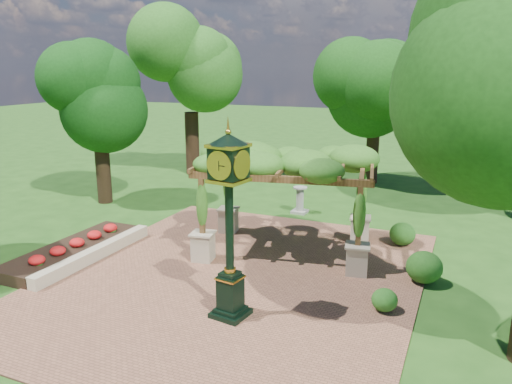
% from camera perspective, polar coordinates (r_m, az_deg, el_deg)
% --- Properties ---
extents(ground, '(120.00, 120.00, 0.00)m').
position_cam_1_polar(ground, '(13.65, -4.28, -11.39)').
color(ground, '#1E4714').
rests_on(ground, ground).
extents(brick_plaza, '(10.00, 12.00, 0.04)m').
position_cam_1_polar(brick_plaza, '(14.45, -2.41, -9.77)').
color(brick_plaza, brown).
rests_on(brick_plaza, ground).
extents(border_wall, '(0.35, 5.00, 0.40)m').
position_cam_1_polar(border_wall, '(16.42, -17.91, -6.77)').
color(border_wall, '#C6B793').
rests_on(border_wall, ground).
extents(flower_bed, '(1.50, 5.00, 0.36)m').
position_cam_1_polar(flower_bed, '(17.02, -20.20, -6.30)').
color(flower_bed, red).
rests_on(flower_bed, ground).
extents(pedestal_clock, '(1.01, 1.01, 4.51)m').
position_cam_1_polar(pedestal_clock, '(11.41, -3.09, -2.05)').
color(pedestal_clock, black).
rests_on(pedestal_clock, brick_plaza).
extents(pergola, '(5.94, 4.31, 3.41)m').
position_cam_1_polar(pergola, '(15.68, 3.50, 2.83)').
color(pergola, tan).
rests_on(pergola, brick_plaza).
extents(sundial, '(0.63, 0.63, 1.10)m').
position_cam_1_polar(sundial, '(20.56, 5.04, -1.09)').
color(sundial, '#999991').
rests_on(sundial, ground).
extents(shrub_front, '(0.69, 0.69, 0.57)m').
position_cam_1_polar(shrub_front, '(12.87, 14.48, -11.86)').
color(shrub_front, '#265F1B').
rests_on(shrub_front, brick_plaza).
extents(shrub_mid, '(1.25, 1.25, 0.89)m').
position_cam_1_polar(shrub_mid, '(14.69, 18.68, -8.15)').
color(shrub_mid, '#215217').
rests_on(shrub_mid, brick_plaza).
extents(shrub_back, '(0.91, 0.91, 0.77)m').
position_cam_1_polar(shrub_back, '(17.47, 16.39, -4.61)').
color(shrub_back, '#235619').
rests_on(shrub_back, brick_plaza).
extents(tree_west_near, '(3.82, 3.82, 7.34)m').
position_cam_1_polar(tree_west_near, '(22.46, -17.73, 11.37)').
color(tree_west_near, black).
rests_on(tree_west_near, ground).
extents(tree_west_far, '(4.16, 4.16, 8.85)m').
position_cam_1_polar(tree_west_far, '(27.81, -7.58, 14.42)').
color(tree_west_far, '#311D13').
rests_on(tree_west_far, ground).
extents(tree_north, '(4.41, 4.41, 6.74)m').
position_cam_1_polar(tree_north, '(26.00, 13.53, 11.06)').
color(tree_north, '#2F1F13').
rests_on(tree_north, ground).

